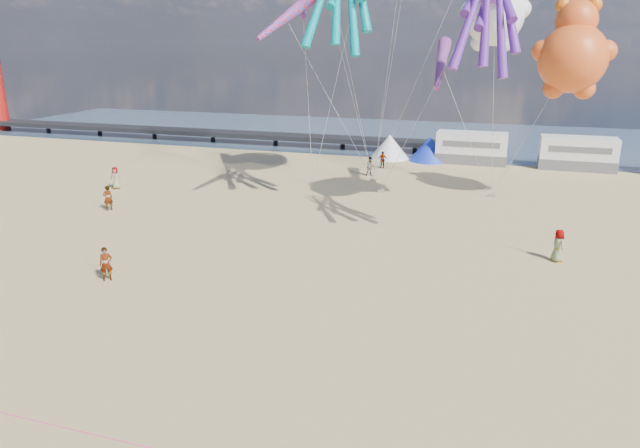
{
  "coord_description": "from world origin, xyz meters",
  "views": [
    {
      "loc": [
        8.54,
        -16.61,
        11.2
      ],
      "look_at": [
        1.39,
        6.0,
        3.64
      ],
      "focal_mm": 32.0,
      "sensor_mm": 36.0,
      "label": 1
    }
  ],
  "objects_px": {
    "kite_teddy_orange": "(573,59)",
    "sandbag_b": "(381,191)",
    "sandbag_e": "(373,180)",
    "windsock_left": "(302,1)",
    "motorhome_0": "(471,148)",
    "beachgoer_6": "(116,178)",
    "sandbag_a": "(313,184)",
    "beachgoer_1": "(370,167)",
    "standing_person": "(106,264)",
    "kite_panda": "(495,16)",
    "tent_blue": "(429,149)",
    "tent_white": "(390,147)",
    "beachgoer_0": "(558,246)",
    "sandbag_d": "(487,188)",
    "windsock_mid": "(441,64)",
    "windsock_right": "(285,18)",
    "sandbag_c": "(492,196)",
    "beachgoer_5": "(108,198)",
    "motorhome_1": "(578,153)",
    "beachgoer_3": "(383,160)"
  },
  "relations": [
    {
      "from": "beachgoer_6",
      "to": "sandbag_a",
      "type": "bearing_deg",
      "value": 7.82
    },
    {
      "from": "kite_panda",
      "to": "beachgoer_6",
      "type": "bearing_deg",
      "value": -171.55
    },
    {
      "from": "motorhome_0",
      "to": "sandbag_d",
      "type": "relative_size",
      "value": 13.2
    },
    {
      "from": "beachgoer_1",
      "to": "beachgoer_6",
      "type": "xyz_separation_m",
      "value": [
        -18.39,
        -10.71,
        0.05
      ]
    },
    {
      "from": "beachgoer_6",
      "to": "kite_teddy_orange",
      "type": "relative_size",
      "value": 0.23
    },
    {
      "from": "standing_person",
      "to": "kite_panda",
      "type": "relative_size",
      "value": 0.29
    },
    {
      "from": "beachgoer_5",
      "to": "sandbag_d",
      "type": "height_order",
      "value": "beachgoer_5"
    },
    {
      "from": "sandbag_a",
      "to": "kite_teddy_orange",
      "type": "relative_size",
      "value": 0.06
    },
    {
      "from": "beachgoer_6",
      "to": "beachgoer_0",
      "type": "bearing_deg",
      "value": -25.69
    },
    {
      "from": "motorhome_1",
      "to": "beachgoer_1",
      "type": "relative_size",
      "value": 3.9
    },
    {
      "from": "sandbag_b",
      "to": "sandbag_e",
      "type": "xyz_separation_m",
      "value": [
        -1.33,
        3.28,
        0.0
      ]
    },
    {
      "from": "sandbag_c",
      "to": "sandbag_e",
      "type": "bearing_deg",
      "value": 167.15
    },
    {
      "from": "beachgoer_3",
      "to": "beachgoer_0",
      "type": "bearing_deg",
      "value": 107.27
    },
    {
      "from": "sandbag_e",
      "to": "sandbag_c",
      "type": "bearing_deg",
      "value": -12.85
    },
    {
      "from": "kite_teddy_orange",
      "to": "sandbag_b",
      "type": "bearing_deg",
      "value": 159.65
    },
    {
      "from": "tent_white",
      "to": "beachgoer_0",
      "type": "bearing_deg",
      "value": -61.21
    },
    {
      "from": "beachgoer_6",
      "to": "sandbag_e",
      "type": "height_order",
      "value": "beachgoer_6"
    },
    {
      "from": "motorhome_1",
      "to": "beachgoer_6",
      "type": "xyz_separation_m",
      "value": [
        -35.95,
        -19.16,
        -0.6
      ]
    },
    {
      "from": "tent_blue",
      "to": "windsock_right",
      "type": "distance_m",
      "value": 25.09
    },
    {
      "from": "kite_panda",
      "to": "sandbag_b",
      "type": "bearing_deg",
      "value": 155.01
    },
    {
      "from": "motorhome_0",
      "to": "windsock_right",
      "type": "height_order",
      "value": "windsock_right"
    },
    {
      "from": "beachgoer_1",
      "to": "sandbag_c",
      "type": "xyz_separation_m",
      "value": [
        10.41,
        -4.28,
        -0.74
      ]
    },
    {
      "from": "beachgoer_0",
      "to": "sandbag_b",
      "type": "distance_m",
      "value": 16.83
    },
    {
      "from": "motorhome_0",
      "to": "windsock_mid",
      "type": "bearing_deg",
      "value": -97.56
    },
    {
      "from": "sandbag_e",
      "to": "windsock_left",
      "type": "distance_m",
      "value": 15.31
    },
    {
      "from": "beachgoer_0",
      "to": "windsock_right",
      "type": "relative_size",
      "value": 0.33
    },
    {
      "from": "kite_panda",
      "to": "kite_teddy_orange",
      "type": "distance_m",
      "value": 7.36
    },
    {
      "from": "motorhome_1",
      "to": "sandbag_c",
      "type": "bearing_deg",
      "value": -119.3
    },
    {
      "from": "standing_person",
      "to": "sandbag_e",
      "type": "height_order",
      "value": "standing_person"
    },
    {
      "from": "tent_white",
      "to": "beachgoer_0",
      "type": "distance_m",
      "value": 29.14
    },
    {
      "from": "sandbag_b",
      "to": "windsock_left",
      "type": "distance_m",
      "value": 15.44
    },
    {
      "from": "motorhome_1",
      "to": "beachgoer_1",
      "type": "bearing_deg",
      "value": -154.29
    },
    {
      "from": "sandbag_a",
      "to": "beachgoer_0",
      "type": "bearing_deg",
      "value": -34.76
    },
    {
      "from": "beachgoer_0",
      "to": "beachgoer_6",
      "type": "distance_m",
      "value": 33.1
    },
    {
      "from": "motorhome_1",
      "to": "sandbag_c",
      "type": "distance_m",
      "value": 14.67
    },
    {
      "from": "motorhome_0",
      "to": "sandbag_b",
      "type": "relative_size",
      "value": 13.2
    },
    {
      "from": "sandbag_d",
      "to": "windsock_mid",
      "type": "xyz_separation_m",
      "value": [
        -3.83,
        -3.93,
        9.63
      ]
    },
    {
      "from": "motorhome_1",
      "to": "beachgoer_0",
      "type": "relative_size",
      "value": 3.71
    },
    {
      "from": "beachgoer_5",
      "to": "kite_teddy_orange",
      "type": "relative_size",
      "value": 0.23
    },
    {
      "from": "beachgoer_0",
      "to": "windsock_right",
      "type": "height_order",
      "value": "windsock_right"
    },
    {
      "from": "beachgoer_3",
      "to": "windsock_right",
      "type": "bearing_deg",
      "value": 62.34
    },
    {
      "from": "tent_blue",
      "to": "sandbag_e",
      "type": "xyz_separation_m",
      "value": [
        -3.33,
        -10.52,
        -1.09
      ]
    },
    {
      "from": "beachgoer_1",
      "to": "windsock_left",
      "type": "distance_m",
      "value": 15.03
    },
    {
      "from": "beachgoer_1",
      "to": "sandbag_b",
      "type": "relative_size",
      "value": 3.38
    },
    {
      "from": "kite_teddy_orange",
      "to": "motorhome_0",
      "type": "bearing_deg",
      "value": 95.86
    },
    {
      "from": "sandbag_b",
      "to": "windsock_right",
      "type": "distance_m",
      "value": 15.4
    },
    {
      "from": "tent_blue",
      "to": "kite_teddy_orange",
      "type": "bearing_deg",
      "value": -52.53
    },
    {
      "from": "standing_person",
      "to": "kite_panda",
      "type": "distance_m",
      "value": 26.37
    },
    {
      "from": "motorhome_1",
      "to": "beachgoer_1",
      "type": "distance_m",
      "value": 19.5
    },
    {
      "from": "standing_person",
      "to": "motorhome_0",
      "type": "bearing_deg",
      "value": 29.68
    }
  ]
}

